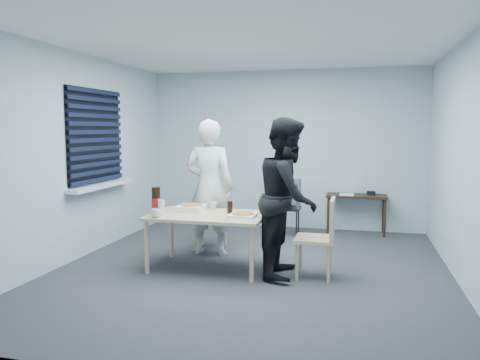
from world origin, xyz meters
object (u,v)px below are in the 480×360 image
(mug_a, at_px, (157,213))
(soda_bottle, at_px, (156,201))
(mug_b, at_px, (213,206))
(chair_right, at_px, (322,232))
(backpack, at_px, (290,194))
(person_white, at_px, (210,187))
(person_black, at_px, (288,197))
(side_table, at_px, (356,200))
(dining_table, at_px, (208,219))
(chair_far, at_px, (212,211))
(stool, at_px, (290,215))

(mug_a, relative_size, soda_bottle, 0.38)
(mug_b, distance_m, soda_bottle, 0.74)
(chair_right, height_order, backpack, backpack)
(person_white, relative_size, person_black, 1.00)
(mug_a, height_order, soda_bottle, soda_bottle)
(person_white, bearing_deg, side_table, -137.44)
(person_white, distance_m, mug_b, 0.40)
(backpack, relative_size, soda_bottle, 1.36)
(dining_table, xyz_separation_m, backpack, (0.70, 1.86, 0.07))
(chair_far, relative_size, person_black, 0.50)
(dining_table, distance_m, mug_b, 0.34)
(person_white, relative_size, backpack, 4.03)
(person_white, height_order, backpack, person_white)
(person_white, relative_size, side_table, 1.91)
(chair_far, relative_size, mug_b, 8.90)
(chair_far, height_order, soda_bottle, soda_bottle)
(backpack, height_order, soda_bottle, soda_bottle)
(side_table, distance_m, stool, 1.11)
(dining_table, bearing_deg, side_table, 54.43)
(side_table, distance_m, soda_bottle, 3.40)
(mug_a, bearing_deg, soda_bottle, 115.31)
(chair_right, xyz_separation_m, person_black, (-0.39, 0.02, 0.37))
(dining_table, xyz_separation_m, chair_right, (1.33, -0.01, -0.08))
(dining_table, bearing_deg, mug_b, 96.37)
(person_black, height_order, stool, person_black)
(stool, height_order, mug_b, mug_b)
(chair_far, relative_size, soda_bottle, 2.75)
(side_table, bearing_deg, person_white, -137.44)
(chair_right, height_order, mug_b, chair_right)
(chair_right, relative_size, side_table, 0.96)
(mug_a, relative_size, mug_b, 1.23)
(chair_right, bearing_deg, stool, 108.48)
(backpack, bearing_deg, chair_far, -128.49)
(side_table, height_order, mug_b, mug_b)
(soda_bottle, bearing_deg, person_white, 64.47)
(person_black, bearing_deg, soda_bottle, 97.01)
(person_white, bearing_deg, soda_bottle, 64.47)
(chair_far, relative_size, mug_a, 7.24)
(mug_b, bearing_deg, chair_right, -13.77)
(side_table, bearing_deg, dining_table, -125.57)
(person_black, relative_size, backpack, 4.03)
(mug_b, bearing_deg, chair_far, 108.59)
(person_black, xyz_separation_m, stool, (-0.24, 1.86, -0.54))
(mug_b, height_order, soda_bottle, soda_bottle)
(mug_a, bearing_deg, mug_b, 54.55)
(dining_table, distance_m, soda_bottle, 0.63)
(dining_table, bearing_deg, stool, 69.52)
(chair_right, bearing_deg, soda_bottle, -175.10)
(chair_right, distance_m, person_white, 1.69)
(person_white, distance_m, backpack, 1.52)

